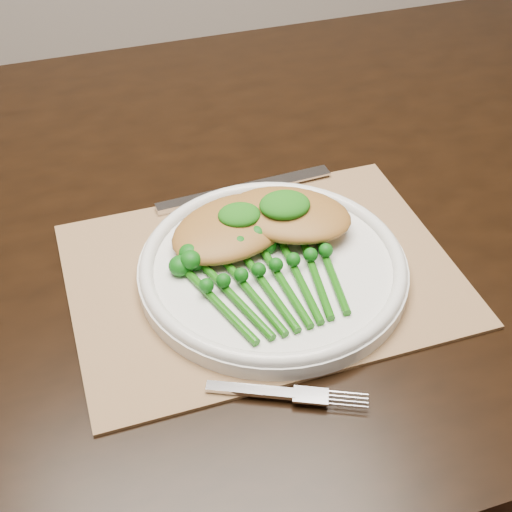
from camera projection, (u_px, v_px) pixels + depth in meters
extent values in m
cube|color=black|center=(199.00, 219.00, 0.87)|extent=(1.71, 1.13, 0.04)
cube|color=#906D49|center=(262.00, 274.00, 0.76)|extent=(0.45, 0.35, 0.00)
cylinder|color=silver|center=(273.00, 270.00, 0.75)|extent=(0.28, 0.28, 0.02)
torus|color=silver|center=(273.00, 263.00, 0.75)|extent=(0.28, 0.28, 0.01)
cube|color=silver|center=(192.00, 201.00, 0.85)|extent=(0.09, 0.03, 0.01)
cube|color=silver|center=(278.00, 181.00, 0.88)|extent=(0.14, 0.05, 0.00)
cube|color=silver|center=(251.00, 390.00, 0.64)|extent=(0.08, 0.03, 0.00)
ellipsoid|color=#A06C2E|center=(232.00, 227.00, 0.77)|extent=(0.17, 0.16, 0.03)
ellipsoid|color=#A06C2E|center=(289.00, 214.00, 0.78)|extent=(0.16, 0.14, 0.03)
ellipsoid|color=#0F4D0B|center=(239.00, 215.00, 0.76)|extent=(0.05, 0.04, 0.02)
ellipsoid|color=#0F4D0B|center=(285.00, 205.00, 0.76)|extent=(0.06, 0.05, 0.02)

